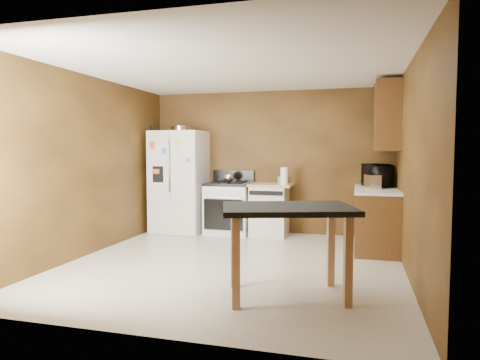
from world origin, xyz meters
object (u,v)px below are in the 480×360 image
at_px(microwave, 377,176).
at_px(dishwasher, 269,209).
at_px(refrigerator, 179,182).
at_px(gas_range, 229,207).
at_px(roasting_pan, 182,129).
at_px(kettle, 229,177).
at_px(island, 287,220).
at_px(toaster, 373,182).
at_px(pen_cup, 152,128).
at_px(green_canister, 281,180).
at_px(paper_towel, 284,176).

relative_size(microwave, dishwasher, 0.64).
xyz_separation_m(refrigerator, dishwasher, (1.63, 0.09, -0.45)).
bearing_deg(gas_range, roasting_pan, -177.26).
xyz_separation_m(roasting_pan, microwave, (3.33, -0.14, -0.79)).
distance_m(kettle, island, 3.27).
height_order(roasting_pan, toaster, roasting_pan).
height_order(toaster, island, toaster).
xyz_separation_m(toaster, island, (-0.88, -2.40, -0.23)).
distance_m(pen_cup, green_canister, 2.45).
bearing_deg(kettle, refrigerator, -179.43).
distance_m(green_canister, microwave, 1.59).
xyz_separation_m(kettle, gas_range, (-0.01, 0.05, -0.53)).
height_order(microwave, refrigerator, refrigerator).
height_order(toaster, refrigerator, refrigerator).
bearing_deg(gas_range, green_canister, 6.45).
xyz_separation_m(green_canister, toaster, (1.48, -0.66, 0.05)).
bearing_deg(paper_towel, pen_cup, -178.05).
distance_m(kettle, refrigerator, 0.93).
distance_m(microwave, gas_range, 2.54).
bearing_deg(roasting_pan, island, -51.02).
bearing_deg(microwave, kettle, 67.26).
bearing_deg(roasting_pan, kettle, -0.65).
xyz_separation_m(paper_towel, island, (0.51, -2.86, -0.26)).
bearing_deg(microwave, refrigerator, 68.27).
distance_m(toaster, island, 2.57).
distance_m(refrigerator, island, 3.77).
xyz_separation_m(toaster, dishwasher, (-1.66, 0.58, -0.55)).
xyz_separation_m(microwave, refrigerator, (-3.37, 0.12, -0.16)).
xyz_separation_m(toaster, gas_range, (-2.38, 0.56, -0.54)).
bearing_deg(pen_cup, green_canister, 7.19).
bearing_deg(island, gas_range, 116.83).
xyz_separation_m(refrigerator, island, (2.41, -2.90, -0.13)).
relative_size(toaster, microwave, 0.48).
height_order(kettle, refrigerator, refrigerator).
relative_size(roasting_pan, refrigerator, 0.20).
relative_size(toaster, refrigerator, 0.15).
relative_size(microwave, island, 0.39).
height_order(paper_towel, dishwasher, paper_towel).
bearing_deg(microwave, pen_cup, 70.37).
xyz_separation_m(paper_towel, refrigerator, (-1.90, 0.04, -0.13)).
relative_size(pen_cup, kettle, 0.59).
xyz_separation_m(green_canister, refrigerator, (-1.81, -0.16, -0.05)).
bearing_deg(roasting_pan, dishwasher, 2.38).
height_order(green_canister, refrigerator, refrigerator).
xyz_separation_m(paper_towel, green_canister, (-0.09, 0.21, -0.08)).
relative_size(gas_range, island, 0.75).
distance_m(roasting_pan, toaster, 3.39).
height_order(green_canister, dishwasher, green_canister).
bearing_deg(microwave, island, 141.22).
relative_size(kettle, island, 0.12).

